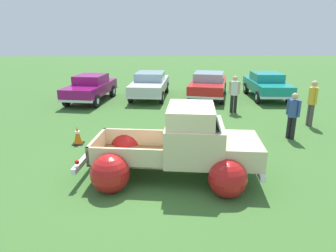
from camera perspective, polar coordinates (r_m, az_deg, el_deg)
ground_plane at (r=8.19m, az=0.20°, el=-9.25°), size 80.00×80.00×0.00m
vintage_pickup_truck at (r=7.86m, az=3.04°, el=-4.42°), size 4.80×3.16×1.96m
show_car_0 at (r=16.99m, az=-14.53°, el=7.19°), size 2.43×4.36×1.43m
show_car_1 at (r=17.52m, az=-3.45°, el=8.04°), size 2.38×4.82×1.43m
show_car_2 at (r=17.56m, az=7.70°, el=7.94°), size 2.92×4.80×1.43m
show_car_3 at (r=18.16m, az=18.28°, el=7.51°), size 1.98×4.24×1.43m
spectator_0 at (r=13.32m, az=25.79°, el=4.47°), size 0.38×0.54×1.85m
spectator_1 at (r=11.42m, az=22.69°, el=2.30°), size 0.47×0.49×1.67m
spectator_2 at (r=14.37m, az=12.52°, el=6.37°), size 0.52×0.44×1.74m
lane_cone_0 at (r=10.66m, az=-16.83°, el=-1.69°), size 0.36×0.36×0.63m
lane_cone_1 at (r=10.12m, az=15.59°, el=-2.62°), size 0.36×0.36×0.63m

